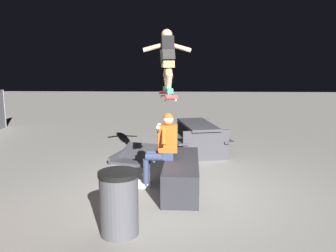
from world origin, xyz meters
TOP-DOWN VIEW (x-y plane):
  - ground_plane at (0.00, 0.00)m, footprint 40.00×40.00m
  - ledge_box_main at (0.14, -0.06)m, footprint 1.95×0.67m
  - person_sitting_on_ledge at (0.26, 0.30)m, footprint 0.59×0.76m
  - skateboard at (0.42, 0.19)m, footprint 1.04×0.38m
  - skater_airborne at (0.48, 0.20)m, footprint 0.63×0.89m
  - kicker_ramp at (2.07, 1.01)m, footprint 1.31×1.11m
  - picnic_table_back at (2.76, -0.48)m, footprint 1.94×1.67m
  - trash_bin at (-1.61, 0.78)m, footprint 0.54×0.54m

SIDE VIEW (x-z plane):
  - ground_plane at x=0.00m, z-range 0.00..0.00m
  - kicker_ramp at x=2.07m, z-range -0.12..0.24m
  - ledge_box_main at x=0.14m, z-range 0.00..0.54m
  - trash_bin at x=-1.61m, z-range 0.00..0.88m
  - picnic_table_back at x=2.76m, z-range 0.12..0.87m
  - person_sitting_on_ledge at x=0.26m, z-range 0.09..1.47m
  - skateboard at x=0.42m, z-range 1.61..1.74m
  - skater_airborne at x=0.48m, z-range 1.80..2.92m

